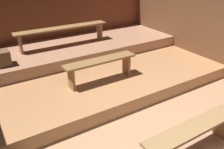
# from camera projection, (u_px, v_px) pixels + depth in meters

# --- Properties ---
(ground) EXTENTS (6.40, 5.91, 0.08)m
(ground) POSITION_uv_depth(u_px,v_px,m) (103.00, 93.00, 4.96)
(ground) COLOR #AA7B58
(wall_back) EXTENTS (6.40, 0.06, 2.23)m
(wall_back) POSITION_uv_depth(u_px,v_px,m) (54.00, 15.00, 6.41)
(wall_back) COLOR brown
(wall_back) RESTS_ON ground
(wall_right) EXTENTS (0.06, 5.91, 2.23)m
(wall_right) POSITION_uv_depth(u_px,v_px,m) (202.00, 21.00, 5.80)
(wall_right) COLOR brown
(wall_right) RESTS_ON ground
(platform_lower) EXTENTS (5.60, 3.49, 0.26)m
(platform_lower) POSITION_uv_depth(u_px,v_px,m) (85.00, 72.00, 5.49)
(platform_lower) COLOR #AC764B
(platform_lower) RESTS_ON ground
(platform_middle) EXTENTS (5.60, 1.74, 0.26)m
(platform_middle) POSITION_uv_depth(u_px,v_px,m) (69.00, 50.00, 6.04)
(platform_middle) COLOR #A97557
(platform_middle) RESTS_ON platform_lower
(bench_floor_center) EXTENTS (1.61, 0.29, 0.46)m
(bench_floor_center) POSITION_uv_depth(u_px,v_px,m) (193.00, 132.00, 3.22)
(bench_floor_center) COLOR olive
(bench_floor_center) RESTS_ON ground
(bench_lower_center) EXTENTS (1.49, 0.29, 0.46)m
(bench_lower_center) POSITION_uv_depth(u_px,v_px,m) (100.00, 64.00, 4.64)
(bench_lower_center) COLOR olive
(bench_lower_center) RESTS_ON platform_lower
(bench_middle_center) EXTENTS (2.31, 0.29, 0.46)m
(bench_middle_center) POSITION_uv_depth(u_px,v_px,m) (63.00, 30.00, 5.80)
(bench_middle_center) COLOR olive
(bench_middle_center) RESTS_ON platform_middle
(wooden_crate_middle) EXTENTS (0.31, 0.31, 0.31)m
(wooden_crate_middle) POSITION_uv_depth(u_px,v_px,m) (2.00, 58.00, 4.77)
(wooden_crate_middle) COLOR brown
(wooden_crate_middle) RESTS_ON platform_middle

